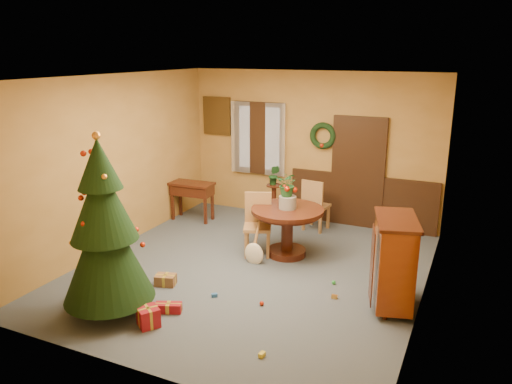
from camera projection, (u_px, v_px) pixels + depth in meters
The scene contains 21 objects.
room_envelope at pixel (320, 165), 9.64m from camera, with size 5.50×5.50×5.50m.
dining_table at pixel (287, 223), 8.08m from camera, with size 1.18×1.18×0.81m.
urn at pixel (288, 202), 7.99m from camera, with size 0.28×0.28×0.20m, color slate.
centerpiece_plant at pixel (288, 184), 7.91m from camera, with size 0.36×0.31×0.40m, color #1E4C23.
chair_near at pixel (258, 221), 8.21m from camera, with size 0.57×0.57×1.01m.
chair_far at pixel (315, 203), 9.22m from camera, with size 0.48×0.48×0.98m.
guitar at pixel (254, 241), 7.83m from camera, with size 0.32×0.15×0.76m, color white, non-canonical shape.
plant_stand at pixel (274, 199), 9.70m from camera, with size 0.29×0.29×0.76m.
stand_plant at pixel (274, 175), 9.56m from camera, with size 0.22×0.17×0.39m, color #19471E.
christmas_tree at pixel (105, 231), 6.14m from camera, with size 1.14×1.14×2.35m.
writing_desk at pixel (192, 192), 9.81m from camera, with size 0.88×0.47×0.76m.
sideboard at pixel (394, 260), 6.43m from camera, with size 0.74×1.05×1.22m.
gift_a at pixel (87, 293), 6.78m from camera, with size 0.35×0.29×0.17m.
gift_b at pixel (148, 317), 6.09m from camera, with size 0.34×0.34×0.25m.
gift_c at pixel (166, 280), 7.17m from camera, with size 0.33×0.27×0.16m.
gift_d at pixel (168, 308), 6.43m from camera, with size 0.37×0.26×0.12m.
toy_a at pixel (214, 295), 6.83m from camera, with size 0.08×0.05×0.05m, color #265AA5.
toy_b at pixel (334, 282), 7.20m from camera, with size 0.06×0.06×0.06m, color green.
toy_c at pixel (262, 355), 5.50m from camera, with size 0.08×0.05×0.05m, color gold.
toy_d at pixel (262, 303), 6.60m from camera, with size 0.06×0.06×0.06m, color red.
toy_e at pixel (334, 297), 6.79m from camera, with size 0.08×0.05×0.05m, color gold.
Camera 1 is at (3.02, -6.36, 3.26)m, focal length 35.00 mm.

